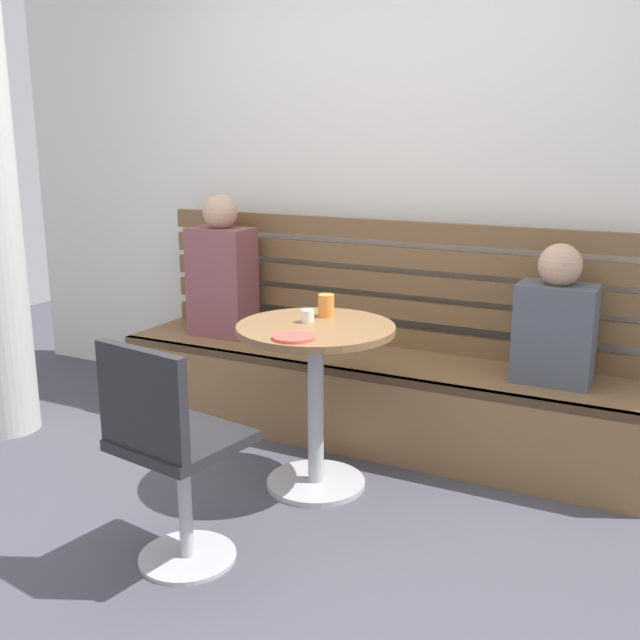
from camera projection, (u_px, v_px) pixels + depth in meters
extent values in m
plane|color=#42424C|center=(240.00, 549.00, 2.83)|extent=(8.00, 8.00, 0.00)
cube|color=silver|center=(404.00, 150.00, 3.90)|extent=(5.20, 0.10, 2.90)
cube|color=brown|center=(367.00, 398.00, 3.81)|extent=(2.70, 0.52, 0.44)
cube|color=brown|center=(347.00, 373.00, 3.55)|extent=(2.70, 0.04, 0.04)
cube|color=brown|center=(386.00, 336.00, 3.95)|extent=(2.65, 0.04, 0.10)
cube|color=brown|center=(386.00, 308.00, 3.92)|extent=(2.65, 0.04, 0.10)
cube|color=brown|center=(387.00, 282.00, 3.88)|extent=(2.65, 0.04, 0.10)
cube|color=brown|center=(387.00, 256.00, 3.85)|extent=(2.65, 0.04, 0.10)
cube|color=brown|center=(388.00, 230.00, 3.82)|extent=(2.65, 0.04, 0.10)
cylinder|color=#ADADB2|center=(316.00, 482.00, 3.34)|extent=(0.44, 0.44, 0.02)
cylinder|color=#ADADB2|center=(316.00, 408.00, 3.26)|extent=(0.07, 0.07, 0.69)
cylinder|color=brown|center=(316.00, 329.00, 3.17)|extent=(0.68, 0.68, 0.03)
cylinder|color=#ADADB2|center=(188.00, 557.00, 2.76)|extent=(0.36, 0.36, 0.02)
cylinder|color=#ADADB2|center=(185.00, 503.00, 2.71)|extent=(0.05, 0.05, 0.45)
cube|color=#232326|center=(182.00, 440.00, 2.65)|extent=(0.46, 0.46, 0.04)
cube|color=#232326|center=(142.00, 401.00, 2.47)|extent=(0.40, 0.10, 0.36)
cube|color=brown|center=(222.00, 282.00, 4.11)|extent=(0.34, 0.22, 0.60)
sphere|color=tan|center=(220.00, 212.00, 4.02)|extent=(0.19, 0.19, 0.19)
cube|color=#4C515B|center=(555.00, 334.00, 3.33)|extent=(0.34, 0.22, 0.45)
sphere|color=tan|center=(560.00, 265.00, 3.25)|extent=(0.19, 0.19, 0.19)
cylinder|color=orange|center=(326.00, 306.00, 3.31)|extent=(0.07, 0.07, 0.10)
cylinder|color=silver|center=(307.00, 316.00, 3.21)|extent=(0.06, 0.06, 0.05)
cylinder|color=#DB4C42|center=(294.00, 337.00, 2.95)|extent=(0.17, 0.17, 0.01)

